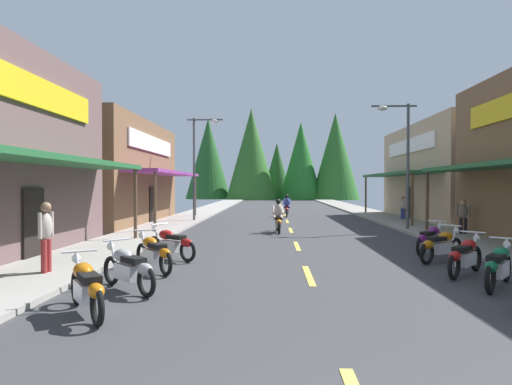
% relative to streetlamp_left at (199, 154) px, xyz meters
% --- Properties ---
extents(ground, '(10.35, 82.93, 0.10)m').
position_rel_streetlamp_left_xyz_m(ground, '(5.25, 2.21, -4.09)').
color(ground, '#38383A').
extents(sidewalk_left, '(2.69, 82.93, 0.12)m').
position_rel_streetlamp_left_xyz_m(sidewalk_left, '(-1.27, 2.21, -3.98)').
color(sidewalk_left, '#9E9991').
rests_on(sidewalk_left, ground).
extents(sidewalk_right, '(2.69, 82.93, 0.12)m').
position_rel_streetlamp_left_xyz_m(sidewalk_right, '(11.77, 2.21, -3.98)').
color(sidewalk_right, gray).
rests_on(sidewalk_right, ground).
extents(centerline_dashes, '(0.16, 60.43, 0.01)m').
position_rel_streetlamp_left_xyz_m(centerline_dashes, '(5.25, 6.68, -4.04)').
color(centerline_dashes, '#E0C64C').
rests_on(centerline_dashes, ground).
extents(storefront_left_far, '(9.36, 12.16, 5.85)m').
position_rel_streetlamp_left_xyz_m(storefront_left_far, '(-6.37, -0.97, -1.12)').
color(storefront_left_far, brown).
rests_on(storefront_left_far, ground).
extents(storefront_right_far, '(8.66, 13.08, 6.04)m').
position_rel_streetlamp_left_xyz_m(storefront_right_far, '(16.51, 2.37, -1.03)').
color(storefront_right_far, tan).
rests_on(storefront_right_far, ground).
extents(streetlamp_left, '(2.14, 0.30, 6.20)m').
position_rel_streetlamp_left_xyz_m(streetlamp_left, '(0.00, 0.00, 0.00)').
color(streetlamp_left, '#474C51').
rests_on(streetlamp_left, ground).
extents(streetlamp_right, '(2.14, 0.30, 6.08)m').
position_rel_streetlamp_left_xyz_m(streetlamp_right, '(10.50, -4.89, -0.07)').
color(streetlamp_right, '#474C51').
rests_on(streetlamp_right, ground).
extents(motorcycle_parked_right_2, '(1.40, 1.75, 1.04)m').
position_rel_streetlamp_left_xyz_m(motorcycle_parked_right_2, '(9.20, -16.72, -3.55)').
color(motorcycle_parked_right_2, black).
rests_on(motorcycle_parked_right_2, ground).
extents(motorcycle_parked_right_3, '(1.50, 1.66, 1.04)m').
position_rel_streetlamp_left_xyz_m(motorcycle_parked_right_3, '(9.05, -15.40, -3.55)').
color(motorcycle_parked_right_3, black).
rests_on(motorcycle_parked_right_3, ground).
extents(motorcycle_parked_right_4, '(1.73, 1.42, 1.04)m').
position_rel_streetlamp_left_xyz_m(motorcycle_parked_right_4, '(9.20, -13.48, -3.55)').
color(motorcycle_parked_right_4, black).
rests_on(motorcycle_parked_right_4, ground).
extents(motorcycle_parked_right_5, '(1.48, 1.68, 1.04)m').
position_rel_streetlamp_left_xyz_m(motorcycle_parked_right_5, '(9.41, -12.02, -3.55)').
color(motorcycle_parked_right_5, black).
rests_on(motorcycle_parked_right_5, ground).
extents(motorcycle_parked_left_0, '(1.32, 1.80, 1.04)m').
position_rel_streetlamp_left_xyz_m(motorcycle_parked_left_0, '(1.24, -19.01, -3.55)').
color(motorcycle_parked_left_0, black).
rests_on(motorcycle_parked_left_0, ground).
extents(motorcycle_parked_left_1, '(1.61, 1.56, 1.04)m').
position_rel_streetlamp_left_xyz_m(motorcycle_parked_left_1, '(1.39, -17.30, -3.55)').
color(motorcycle_parked_left_1, black).
rests_on(motorcycle_parked_left_1, ground).
extents(motorcycle_parked_left_2, '(1.41, 1.74, 1.04)m').
position_rel_streetlamp_left_xyz_m(motorcycle_parked_left_2, '(1.34, -15.18, -3.55)').
color(motorcycle_parked_left_2, black).
rests_on(motorcycle_parked_left_2, ground).
extents(motorcycle_parked_left_3, '(1.77, 1.37, 1.04)m').
position_rel_streetlamp_left_xyz_m(motorcycle_parked_left_3, '(1.37, -13.35, -3.55)').
color(motorcycle_parked_left_3, black).
rests_on(motorcycle_parked_left_3, ground).
extents(rider_cruising_lead, '(0.60, 2.14, 1.57)m').
position_rel_streetlamp_left_xyz_m(rider_cruising_lead, '(4.63, -5.76, -3.39)').
color(rider_cruising_lead, black).
rests_on(rider_cruising_lead, ground).
extents(rider_cruising_trailing, '(0.60, 2.14, 1.57)m').
position_rel_streetlamp_left_xyz_m(rider_cruising_trailing, '(5.36, 4.79, -3.39)').
color(rider_cruising_trailing, black).
rests_on(rider_cruising_trailing, ground).
extents(pedestrian_by_shop, '(0.42, 0.48, 1.54)m').
position_rel_streetlamp_left_xyz_m(pedestrian_by_shop, '(12.35, 1.14, -3.16)').
color(pedestrian_by_shop, '#333F8C').
rests_on(pedestrian_by_shop, ground).
extents(pedestrian_browsing, '(0.29, 0.57, 1.80)m').
position_rel_streetlamp_left_xyz_m(pedestrian_browsing, '(-1.02, -16.00, -2.99)').
color(pedestrian_browsing, maroon).
rests_on(pedestrian_browsing, ground).
extents(pedestrian_waiting, '(0.51, 0.40, 1.59)m').
position_rel_streetlamp_left_xyz_m(pedestrian_waiting, '(12.55, -6.99, -3.13)').
color(pedestrian_waiting, black).
rests_on(pedestrian_waiting, ground).
extents(treeline_backdrop, '(27.52, 11.20, 13.99)m').
position_rel_streetlamp_left_xyz_m(treeline_backdrop, '(3.93, 43.49, 2.27)').
color(treeline_backdrop, '#2C6223').
rests_on(treeline_backdrop, ground).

